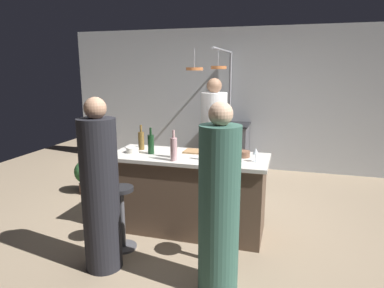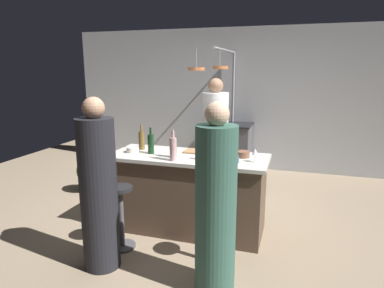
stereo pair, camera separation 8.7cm
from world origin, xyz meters
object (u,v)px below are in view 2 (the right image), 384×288
Objects in this scene: chef at (215,144)px; wine_bottle_white at (173,147)px; wine_bottle_red at (151,144)px; wine_bottle_amber at (142,140)px; bar_stool_right at (220,228)px; mixing_bowl_blue at (229,159)px; wine_bottle_rose at (173,149)px; bar_stool_left at (121,214)px; pepper_mill at (207,151)px; mixing_bowl_wooden at (243,154)px; stove_range at (229,148)px; guest_left at (99,192)px; mixing_bowl_ceramic at (133,150)px; cutting_board at (198,152)px; wine_glass_near_left_guest at (215,145)px; wine_glass_near_right_guest at (255,152)px; potted_plant at (89,174)px; guest_right at (216,207)px.

chef is 5.85× the size of wine_bottle_white.
wine_bottle_amber is at bearing 140.27° from wine_bottle_red.
mixing_bowl_blue reaches higher than bar_stool_right.
wine_bottle_rose reaches higher than mixing_bowl_blue.
bar_stool_left is 1.12m from pepper_mill.
mixing_bowl_wooden is at bearing 27.31° from wine_bottle_rose.
stove_range is at bearing 88.20° from wine_bottle_rose.
guest_left is 4.88× the size of wine_bottle_rose.
mixing_bowl_ceramic is at bearing -122.41° from chef.
bar_stool_left is 0.42× the size of guest_left.
wine_glass_near_left_guest is at bearing -10.41° from cutting_board.
wine_glass_near_right_guest is at bearing 66.63° from bar_stool_right.
wine_glass_near_left_guest is at bearing -15.42° from potted_plant.
guest_left is 0.98m from wine_bottle_white.
guest_right is at bearing -67.16° from cutting_board.
chef is 1.07× the size of guest_left.
wine_bottle_rose is at bearing -72.15° from wine_bottle_white.
mixing_bowl_blue is (1.03, 0.48, 0.55)m from bar_stool_left.
cutting_board is (1.90, -0.54, 0.61)m from potted_plant.
cutting_board is at bearing 161.30° from wine_glass_near_right_guest.
guest_left is 1.59m from mixing_bowl_wooden.
mixing_bowl_wooden is at bearing -14.16° from potted_plant.
guest_left is at bearing -116.67° from wine_bottle_white.
mixing_bowl_ceramic is at bearing -169.14° from wine_glass_near_left_guest.
wine_glass_near_right_guest is (0.69, -0.23, 0.10)m from cutting_board.
wine_bottle_amber is 2.00× the size of mixing_bowl_ceramic.
potted_plant is at bearing 127.04° from guest_left.
wine_bottle_white reaches higher than pepper_mill.
wine_bottle_amber is at bearing 166.85° from mixing_bowl_blue.
mixing_bowl_blue is 1.17m from mixing_bowl_ceramic.
chef is at bearing 90.92° from cutting_board.
wine_bottle_white is (-0.64, 0.49, 0.64)m from bar_stool_right.
potted_plant is 2.30m from wine_glass_near_left_guest.
guest_right is at bearing -76.29° from chef.
wine_bottle_amber reaches higher than wine_glass_near_left_guest.
wine_glass_near_left_guest is at bearing -76.46° from chef.
bar_stool_left is at bearing -127.29° from cutting_board.
cutting_board is (0.01, -0.91, 0.10)m from chef.
guest_left is at bearing -92.31° from bar_stool_left.
wine_glass_near_right_guest reaches higher than potted_plant.
wine_bottle_red is (0.10, 0.58, 0.64)m from bar_stool_left.
bar_stool_left is 1.13m from cutting_board.
wine_bottle_red is 0.74m from wine_glass_near_left_guest.
guest_left is at bearing -161.39° from bar_stool_right.
wine_glass_near_right_guest is (0.84, 0.20, -0.03)m from wine_bottle_rose.
wine_bottle_amber reaches higher than bar_stool_right.
wine_bottle_rose is 0.63m from mixing_bowl_ceramic.
potted_plant is at bearing 153.55° from wine_bottle_amber.
wine_bottle_amber reaches higher than bar_stool_left.
guest_left is (-0.55, -3.43, 0.31)m from stove_range.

